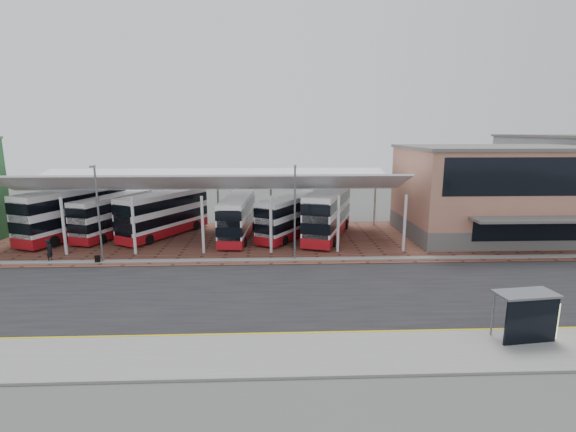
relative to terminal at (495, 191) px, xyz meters
name	(u,v)px	position (x,y,z in m)	size (l,w,h in m)	color
ground	(271,288)	(-23.00, -13.92, -4.66)	(140.00, 140.00, 0.00)	#444742
road	(271,293)	(-23.00, -14.92, -4.65)	(120.00, 14.00, 0.02)	black
forecourt	(291,240)	(-21.00, -0.92, -4.63)	(72.00, 16.00, 0.06)	brown
sidewalk	(271,355)	(-23.00, -22.92, -4.59)	(120.00, 4.00, 0.14)	slate
north_kerb	(271,260)	(-23.00, -7.72, -4.59)	(120.00, 0.80, 0.14)	slate
yellow_line_near	(271,336)	(-23.00, -20.92, -4.63)	(120.00, 0.12, 0.01)	#DBC500
yellow_line_far	(271,333)	(-23.00, -20.62, -4.63)	(120.00, 0.12, 0.01)	#DBC500
canopy	(210,182)	(-29.00, 0.01, 1.14)	(37.00, 11.63, 7.07)	silver
terminal	(495,191)	(0.00, 0.00, 0.00)	(18.40, 14.40, 9.25)	#5C5957
lamp_west	(98,211)	(-37.00, -7.65, -0.30)	(0.16, 0.90, 8.07)	slate
lamp_east	(295,210)	(-21.00, -7.65, -0.30)	(0.16, 0.90, 8.07)	slate
bus_0	(74,213)	(-43.13, 1.13, -2.13)	(7.10, 12.25, 4.98)	white
bus_1	(114,216)	(-39.23, 1.48, -2.52)	(5.58, 10.35, 4.18)	white
bus_2	(164,214)	(-34.02, 1.23, -2.37)	(7.53, 10.73, 4.49)	white
bus_3	(237,218)	(-26.37, -0.17, -2.50)	(3.14, 10.39, 4.22)	white
bus_4	(291,217)	(-20.94, 0.20, -2.53)	(7.35, 9.81, 4.17)	white
bus_5	(328,213)	(-17.17, 0.10, -2.18)	(6.40, 12.07, 4.87)	white
pedestrian	(50,250)	(-41.43, -7.28, -3.65)	(0.69, 0.45, 1.89)	black
suitcase	(97,259)	(-37.31, -7.92, -4.29)	(0.36, 0.26, 0.63)	black
bus_shelter	(533,312)	(-9.63, -22.10, -2.96)	(3.26, 1.77, 2.50)	black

